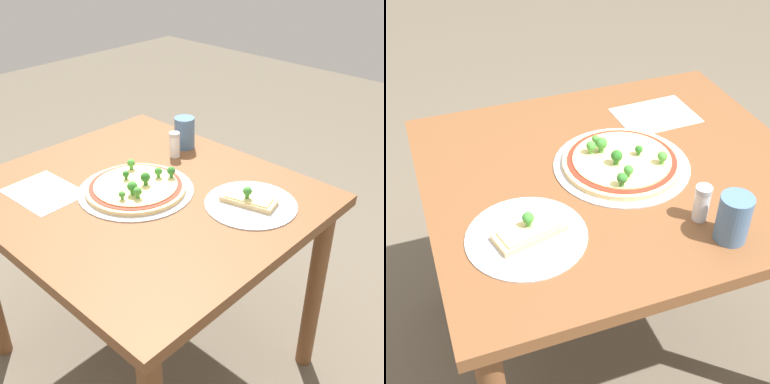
# 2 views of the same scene
# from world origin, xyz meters

# --- Properties ---
(ground_plane) EXTENTS (8.00, 8.00, 0.00)m
(ground_plane) POSITION_xyz_m (0.00, 0.00, 0.00)
(ground_plane) COLOR brown
(dining_table) EXTENTS (1.02, 0.90, 0.75)m
(dining_table) POSITION_xyz_m (0.00, 0.00, 0.64)
(dining_table) COLOR brown
(dining_table) RESTS_ON ground_plane
(pizza_tray_whole) EXTENTS (0.37, 0.37, 0.07)m
(pizza_tray_whole) POSITION_xyz_m (0.02, 0.01, 0.76)
(pizza_tray_whole) COLOR silver
(pizza_tray_whole) RESTS_ON dining_table
(pizza_tray_slice) EXTENTS (0.28, 0.28, 0.06)m
(pizza_tray_slice) POSITION_xyz_m (-0.29, -0.17, 0.76)
(pizza_tray_slice) COLOR silver
(pizza_tray_slice) RESTS_ON dining_table
(drinking_cup) EXTENTS (0.07, 0.07, 0.12)m
(drinking_cup) POSITION_xyz_m (0.14, -0.33, 0.81)
(drinking_cup) COLOR #4C7099
(drinking_cup) RESTS_ON dining_table
(condiment_shaker) EXTENTS (0.04, 0.04, 0.09)m
(condiment_shaker) POSITION_xyz_m (0.11, -0.25, 0.80)
(condiment_shaker) COLOR silver
(condiment_shaker) RESTS_ON dining_table
(paper_menu) EXTENTS (0.25, 0.19, 0.00)m
(paper_menu) POSITION_xyz_m (0.22, 0.22, 0.75)
(paper_menu) COLOR white
(paper_menu) RESTS_ON dining_table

